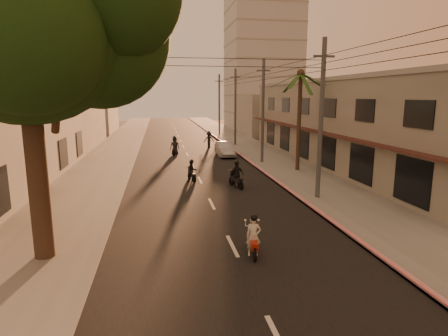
{
  "coord_description": "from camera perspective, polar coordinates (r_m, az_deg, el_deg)",
  "views": [
    {
      "loc": [
        -2.72,
        -11.78,
        5.9
      ],
      "look_at": [
        0.54,
        7.09,
        2.19
      ],
      "focal_mm": 30.0,
      "sensor_mm": 36.0,
      "label": 1
    }
  ],
  "objects": [
    {
      "name": "distant_tower",
      "position": [
        70.78,
        5.87,
        17.48
      ],
      "size": [
        12.1,
        12.1,
        28.0
      ],
      "color": "#B7B5B2",
      "rests_on": "ground"
    },
    {
      "name": "ground",
      "position": [
        13.46,
        2.97,
        -15.07
      ],
      "size": [
        160.0,
        160.0,
        0.0
      ],
      "primitive_type": "plane",
      "color": "#383023",
      "rests_on": "ground"
    },
    {
      "name": "curb_stripe",
      "position": [
        28.5,
        6.34,
        -0.85
      ],
      "size": [
        0.2,
        60.0,
        0.2
      ],
      "primitive_type": "cube",
      "color": "red",
      "rests_on": "ground"
    },
    {
      "name": "filler_left_near",
      "position": [
        47.3,
        -23.68,
        5.56
      ],
      "size": [
        8.0,
        14.0,
        4.4
      ],
      "primitive_type": "cube",
      "color": "gray",
      "rests_on": "ground"
    },
    {
      "name": "scooter_far_b",
      "position": [
        43.42,
        -2.31,
        4.31
      ],
      "size": [
        1.35,
        1.95,
        1.92
      ],
      "rotation": [
        0.0,
        0.0,
        -0.14
      ],
      "color": "black",
      "rests_on": "ground"
    },
    {
      "name": "filler_left_far",
      "position": [
        64.82,
        -20.03,
        8.19
      ],
      "size": [
        8.0,
        14.0,
        7.0
      ],
      "primitive_type": "cube",
      "color": "gray",
      "rests_on": "ground"
    },
    {
      "name": "sidewalk_left",
      "position": [
        32.67,
        -18.05,
        0.12
      ],
      "size": [
        5.0,
        140.0,
        0.12
      ],
      "primitive_type": "cube",
      "color": "slate",
      "rests_on": "ground"
    },
    {
      "name": "broadleaf_tree",
      "position": [
        14.69,
        -26.71,
        19.94
      ],
      "size": [
        9.6,
        8.7,
        12.1
      ],
      "color": "black",
      "rests_on": "ground"
    },
    {
      "name": "utility_poles",
      "position": [
        33.02,
        6.01,
        12.01
      ],
      "size": [
        1.2,
        48.26,
        9.0
      ],
      "color": "#38383A",
      "rests_on": "ground"
    },
    {
      "name": "filler_right",
      "position": [
        59.26,
        6.67,
        8.09
      ],
      "size": [
        8.0,
        14.0,
        6.0
      ],
      "primitive_type": "cube",
      "color": "gray",
      "rests_on": "ground"
    },
    {
      "name": "scooter_far_a",
      "position": [
        37.67,
        -7.51,
        3.24
      ],
      "size": [
        1.14,
        2.0,
        1.99
      ],
      "rotation": [
        0.0,
        0.0,
        -0.19
      ],
      "color": "black",
      "rests_on": "ground"
    },
    {
      "name": "road",
      "position": [
        32.44,
        -4.83,
        0.46
      ],
      "size": [
        10.0,
        140.0,
        0.02
      ],
      "primitive_type": "cube",
      "color": "black",
      "rests_on": "ground"
    },
    {
      "name": "parked_car",
      "position": [
        36.98,
        0.16,
        2.9
      ],
      "size": [
        1.55,
        4.34,
        1.42
      ],
      "primitive_type": "imported",
      "rotation": [
        0.0,
        0.0,
        0.0
      ],
      "color": "#9EA1A5",
      "rests_on": "ground"
    },
    {
      "name": "scooter_red",
      "position": [
        14.22,
        4.5,
        -10.46
      ],
      "size": [
        0.71,
        1.65,
        1.62
      ],
      "rotation": [
        0.0,
        0.0,
        -0.13
      ],
      "color": "black",
      "rests_on": "ground"
    },
    {
      "name": "sidewalk_right",
      "position": [
        33.89,
        7.9,
        0.93
      ],
      "size": [
        5.0,
        140.0,
        0.12
      ],
      "primitive_type": "cube",
      "color": "slate",
      "rests_on": "ground"
    },
    {
      "name": "scooter_mid_a",
      "position": [
        26.17,
        -4.91,
        -0.5
      ],
      "size": [
        0.99,
        1.57,
        1.57
      ],
      "rotation": [
        0.0,
        0.0,
        0.24
      ],
      "color": "black",
      "rests_on": "ground"
    },
    {
      "name": "palm_tree",
      "position": [
        29.8,
        11.6,
        13.15
      ],
      "size": [
        5.0,
        5.0,
        8.2
      ],
      "color": "black",
      "rests_on": "ground"
    },
    {
      "name": "shophouse_row",
      "position": [
        34.21,
        19.53,
        6.56
      ],
      "size": [
        8.8,
        34.2,
        7.3
      ],
      "color": "gray",
      "rests_on": "ground"
    },
    {
      "name": "scooter_mid_b",
      "position": [
        24.22,
        1.92,
        -1.12
      ],
      "size": [
        1.25,
        1.82,
        1.84
      ],
      "rotation": [
        0.0,
        0.0,
        0.29
      ],
      "color": "black",
      "rests_on": "ground"
    }
  ]
}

